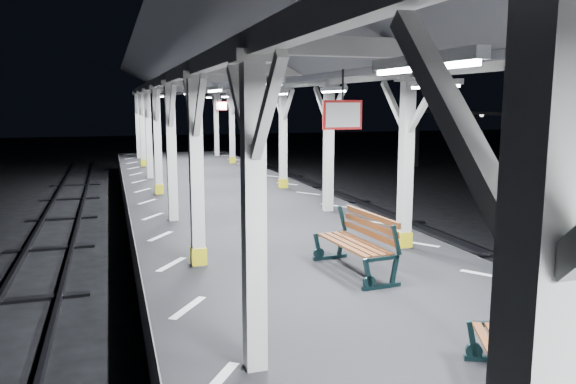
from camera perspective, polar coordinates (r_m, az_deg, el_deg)
name	(u,v)px	position (r m, az deg, el deg)	size (l,w,h in m)	color
ground	(350,352)	(9.05, 6.28, -15.89)	(120.00, 120.00, 0.00)	black
platform	(350,322)	(8.85, 6.34, -12.95)	(6.00, 50.00, 1.00)	black
hazard_stripes_left	(188,308)	(8.04, -10.11, -11.49)	(1.00, 48.00, 0.01)	silver
hazard_stripes_right	(488,275)	(9.88, 19.62, -7.96)	(1.00, 48.00, 0.01)	silver
canopy	(356,49)	(8.22, 6.90, 14.22)	(5.40, 49.00, 4.65)	beige
bench_near	(526,353)	(5.92, 22.99, -14.85)	(1.24, 1.76, 0.90)	black
bench_mid	(360,241)	(9.44, 7.28, -4.98)	(0.83, 1.88, 0.99)	black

